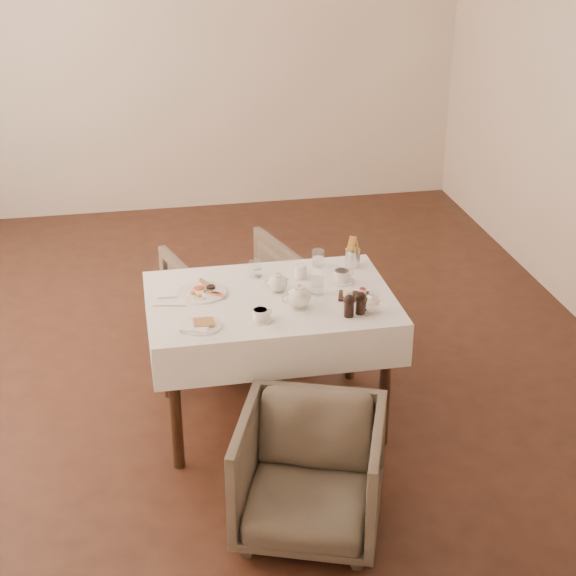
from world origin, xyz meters
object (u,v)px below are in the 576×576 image
(table, at_px, (270,317))
(breakfast_plate, at_px, (202,292))
(armchair_near, at_px, (310,474))
(teapot_centre, at_px, (277,281))
(armchair_far, at_px, (234,300))

(table, height_order, breakfast_plate, breakfast_plate)
(armchair_near, height_order, breakfast_plate, breakfast_plate)
(table, distance_m, breakfast_plate, 0.38)
(table, bearing_deg, teapot_centre, 50.02)
(armchair_near, bearing_deg, table, 111.26)
(armchair_far, bearing_deg, table, 78.48)
(breakfast_plate, bearing_deg, teapot_centre, -8.33)
(table, relative_size, armchair_near, 1.95)
(table, xyz_separation_m, armchair_near, (0.02, -0.91, -0.34))
(table, relative_size, armchair_far, 1.75)
(breakfast_plate, bearing_deg, table, -18.15)
(armchair_near, distance_m, breakfast_plate, 1.18)
(armchair_near, xyz_separation_m, breakfast_plate, (-0.36, 1.02, 0.47))
(armchair_near, bearing_deg, armchair_far, 113.41)
(armchair_far, bearing_deg, breakfast_plate, 53.06)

